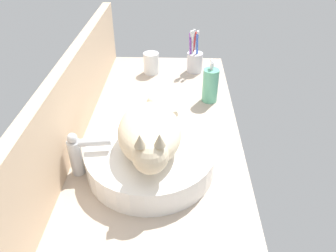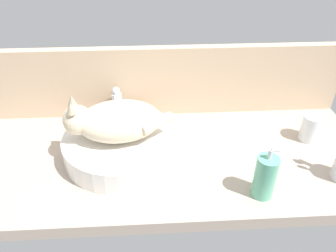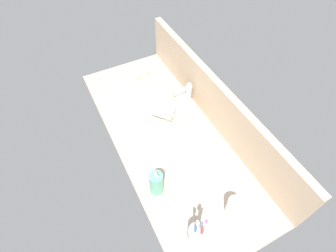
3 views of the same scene
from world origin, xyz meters
The scene contains 8 objects.
ground_plane centered at (0.00, 0.00, -2.00)cm, with size 130.49×54.88×4.00cm, color #B2A08E.
backsplash_panel centered at (0.00, 25.64, 12.94)cm, with size 130.49×3.60×25.88cm, color #CCAD8C.
sink_basin centered at (-14.27, 0.52, 3.73)cm, with size 36.06×36.06×7.45cm, color white.
cat centered at (-15.62, 0.31, 13.21)cm, with size 32.41×19.42×14.00cm.
faucet centered at (-16.74, 19.71, 7.30)cm, with size 4.17×11.86×13.60cm.
soap_dispenser centered at (24.95, -18.93, 6.51)cm, with size 5.89×5.89×16.09cm.
toothbrush_cup centered at (50.48, -13.87, 5.10)cm, with size 6.86×6.86×18.69cm.
water_glass centered at (48.28, 5.14, 3.97)cm, with size 6.67×6.67×9.22cm.
Camera 3 is at (72.69, -37.67, 108.38)cm, focal length 28.00 mm.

